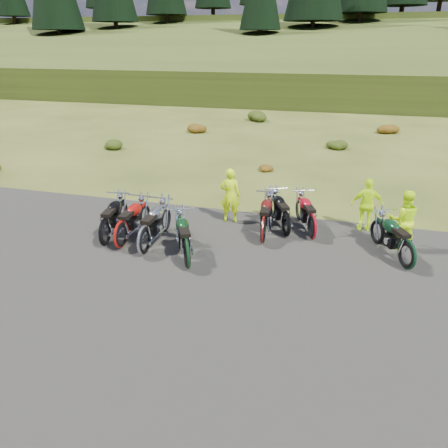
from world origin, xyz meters
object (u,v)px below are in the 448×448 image
(person_middle, at_px, (230,196))
(motorcycle_0, at_px, (106,246))
(motorcycle_7, at_px, (404,269))
(motorcycle_3, at_px, (145,255))

(person_middle, bearing_deg, motorcycle_0, 35.13)
(motorcycle_0, relative_size, motorcycle_7, 1.02)
(motorcycle_7, height_order, person_middle, person_middle)
(person_middle, bearing_deg, motorcycle_7, 152.95)
(motorcycle_3, bearing_deg, motorcycle_0, 78.76)
(motorcycle_3, bearing_deg, motorcycle_7, -82.52)
(motorcycle_0, relative_size, motorcycle_3, 0.97)
(motorcycle_0, height_order, person_middle, person_middle)
(motorcycle_3, distance_m, motorcycle_7, 6.83)
(motorcycle_3, distance_m, person_middle, 3.44)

